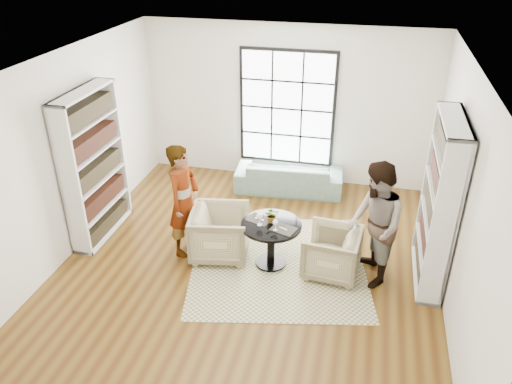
% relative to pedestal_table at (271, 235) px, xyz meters
% --- Properties ---
extents(ground, '(6.00, 6.00, 0.00)m').
position_rel_pedestal_table_xyz_m(ground, '(-0.32, -0.05, -0.51)').
color(ground, brown).
extents(room_shell, '(6.00, 6.01, 6.00)m').
position_rel_pedestal_table_xyz_m(room_shell, '(-0.32, 0.49, 0.74)').
color(room_shell, silver).
rests_on(room_shell, ground).
extents(rug, '(3.02, 3.02, 0.01)m').
position_rel_pedestal_table_xyz_m(rug, '(0.11, 0.02, -0.51)').
color(rug, '#C4C093').
rests_on(rug, ground).
extents(pedestal_table, '(0.88, 0.88, 0.71)m').
position_rel_pedestal_table_xyz_m(pedestal_table, '(0.00, 0.00, 0.00)').
color(pedestal_table, black).
rests_on(pedestal_table, ground).
extents(sofa, '(2.05, 0.93, 0.58)m').
position_rel_pedestal_table_xyz_m(sofa, '(-0.15, 2.40, -0.22)').
color(sofa, slate).
rests_on(sofa, ground).
extents(armchair_left, '(1.00, 0.98, 0.79)m').
position_rel_pedestal_table_xyz_m(armchair_left, '(-0.80, 0.06, -0.12)').
color(armchair_left, tan).
rests_on(armchair_left, ground).
extents(armchair_right, '(0.85, 0.83, 0.71)m').
position_rel_pedestal_table_xyz_m(armchair_right, '(0.89, -0.01, -0.16)').
color(armchair_right, tan).
rests_on(armchair_right, ground).
extents(person_left, '(0.53, 0.71, 1.77)m').
position_rel_pedestal_table_xyz_m(person_left, '(-1.35, 0.06, 0.37)').
color(person_left, gray).
rests_on(person_left, ground).
extents(person_right, '(0.91, 1.04, 1.81)m').
position_rel_pedestal_table_xyz_m(person_right, '(1.44, -0.01, 0.39)').
color(person_right, gray).
rests_on(person_right, ground).
extents(placemat_left, '(0.41, 0.36, 0.01)m').
position_rel_pedestal_table_xyz_m(placemat_left, '(-0.20, 0.08, 0.20)').
color(placemat_left, '#2A2724').
rests_on(placemat_left, pedestal_table).
extents(placemat_right, '(0.41, 0.36, 0.01)m').
position_rel_pedestal_table_xyz_m(placemat_right, '(0.20, -0.10, 0.20)').
color(placemat_right, '#2A2724').
rests_on(placemat_right, pedestal_table).
extents(cutlery_left, '(0.20, 0.25, 0.01)m').
position_rel_pedestal_table_xyz_m(cutlery_left, '(-0.20, 0.08, 0.20)').
color(cutlery_left, silver).
rests_on(cutlery_left, placemat_left).
extents(cutlery_right, '(0.20, 0.25, 0.01)m').
position_rel_pedestal_table_xyz_m(cutlery_right, '(0.20, -0.10, 0.20)').
color(cutlery_right, silver).
rests_on(cutlery_right, placemat_right).
extents(wine_glass_left, '(0.09, 0.09, 0.20)m').
position_rel_pedestal_table_xyz_m(wine_glass_left, '(-0.16, -0.06, 0.34)').
color(wine_glass_left, silver).
rests_on(wine_glass_left, pedestal_table).
extents(wine_glass_right, '(0.08, 0.08, 0.18)m').
position_rel_pedestal_table_xyz_m(wine_glass_right, '(0.09, -0.15, 0.32)').
color(wine_glass_right, silver).
rests_on(wine_glass_right, pedestal_table).
extents(flower_centerpiece, '(0.24, 0.22, 0.23)m').
position_rel_pedestal_table_xyz_m(flower_centerpiece, '(-0.00, 0.06, 0.31)').
color(flower_centerpiece, gray).
rests_on(flower_centerpiece, pedestal_table).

